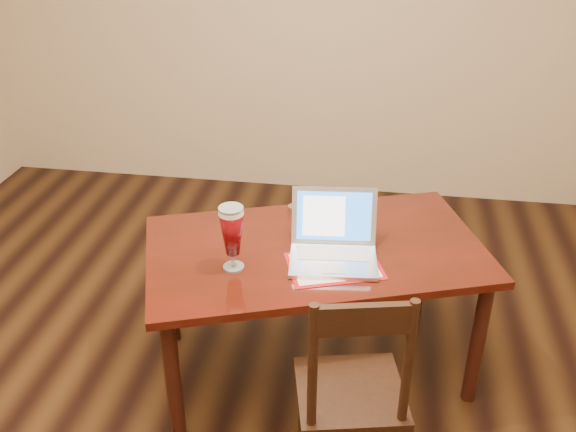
# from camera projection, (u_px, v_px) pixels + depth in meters

# --- Properties ---
(room_shell) EXTENTS (4.51, 5.01, 2.71)m
(room_shell) POSITION_uv_depth(u_px,v_px,m) (182.00, 14.00, 1.82)
(room_shell) COLOR tan
(room_shell) RESTS_ON ground
(dining_table) EXTENTS (1.63, 1.25, 0.96)m
(dining_table) POSITION_uv_depth(u_px,v_px,m) (313.00, 261.00, 2.80)
(dining_table) COLOR #480F09
(dining_table) RESTS_ON ground
(dining_chair) EXTENTS (0.47, 0.45, 0.93)m
(dining_chair) POSITION_uv_depth(u_px,v_px,m) (352.00, 393.00, 2.35)
(dining_chair) COLOR black
(dining_chair) RESTS_ON ground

